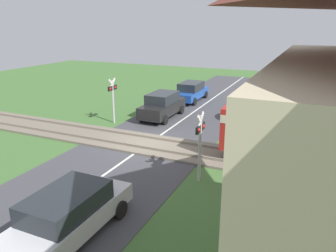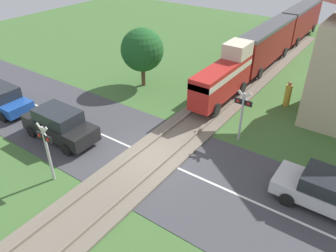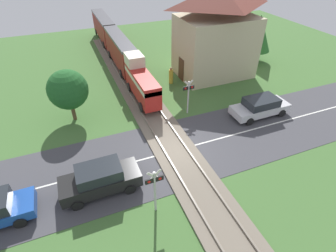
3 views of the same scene
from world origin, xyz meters
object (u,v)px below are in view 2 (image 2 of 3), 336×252
car_behind_queue (0,98)px  crossing_signal_east_approach (242,109)px  car_far_side (334,194)px  crossing_signal_west_approach (46,145)px  pedestrian_by_station (288,95)px  train (274,39)px  car_near_crossing (59,124)px

car_behind_queue → crossing_signal_east_approach: crossing_signal_east_approach is taller
car_far_side → crossing_signal_east_approach: 5.63m
car_far_side → crossing_signal_west_approach: 11.67m
car_far_side → pedestrian_by_station: 8.67m
car_behind_queue → pedestrian_by_station: 17.35m
train → car_behind_queue: 20.06m
crossing_signal_east_approach → pedestrian_by_station: bearing=81.6°
car_near_crossing → car_far_side: car_near_crossing is taller
train → car_behind_queue: (-10.41, -17.12, -1.11)m
car_behind_queue → pedestrian_by_station: pedestrian_by_station is taller
car_near_crossing → crossing_signal_west_approach: (2.29, -2.32, 0.97)m
car_behind_queue → crossing_signal_west_approach: 8.13m
crossing_signal_east_approach → pedestrian_by_station: 5.41m
car_near_crossing → car_behind_queue: car_near_crossing is taller
train → pedestrian_by_station: train is taller
car_near_crossing → car_behind_queue: (-5.43, 0.00, -0.08)m
car_far_side → car_behind_queue: car_behind_queue is taller
car_behind_queue → train: bearing=58.7°
train → car_far_side: size_ratio=5.08×
car_far_side → crossing_signal_east_approach: crossing_signal_east_approach is taller
car_far_side → pedestrian_by_station: (-4.25, 7.56, -0.05)m
car_far_side → crossing_signal_east_approach: bearing=155.2°
car_near_crossing → crossing_signal_east_approach: (7.66, 5.20, 0.97)m
car_far_side → crossing_signal_west_approach: bearing=-153.4°
train → car_far_side: train is taller
car_far_side → crossing_signal_west_approach: crossing_signal_west_approach is taller
train → car_far_side: 16.23m
crossing_signal_west_approach → crossing_signal_east_approach: same height
crossing_signal_west_approach → car_near_crossing: bearing=134.5°
car_behind_queue → crossing_signal_west_approach: size_ratio=1.52×
train → car_behind_queue: size_ratio=5.33×
train → car_behind_queue: train is taller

